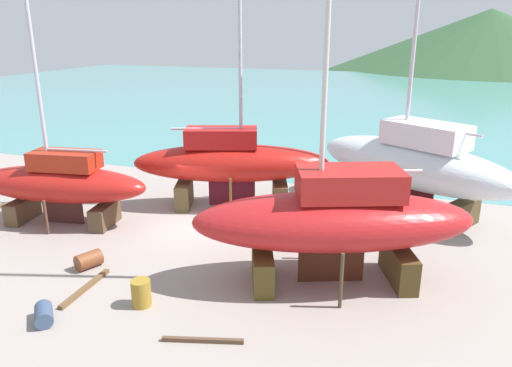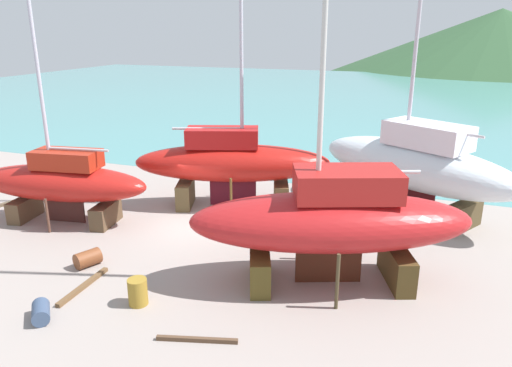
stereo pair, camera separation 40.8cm
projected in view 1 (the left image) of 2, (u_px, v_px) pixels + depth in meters
name	position (u px, v px, depth m)	size (l,w,h in m)	color
ground_plane	(153.00, 258.00, 19.30)	(44.70, 44.70, 0.00)	gray
sea_water	(348.00, 97.00, 64.41)	(130.99, 77.93, 0.01)	teal
headland_hill	(484.00, 68.00, 110.76)	(132.62, 132.62, 25.53)	#2F5331
sailboat_mid_port	(60.00, 183.00, 22.17)	(8.61, 3.75, 13.54)	brown
sailboat_small_center	(231.00, 162.00, 24.18)	(10.08, 5.61, 16.81)	brown
sailboat_far_slipway	(334.00, 220.00, 16.81)	(10.30, 6.50, 15.10)	#50421B
sailboat_large_starboard	(413.00, 163.00, 23.33)	(10.74, 8.11, 16.49)	#552E20
barrel_ochre	(71.00, 183.00, 27.31)	(0.55, 0.55, 0.75)	#281F2A
barrel_rust_far	(141.00, 293.00, 15.87)	(0.64, 0.64, 0.91)	olive
barrel_tipped_center	(44.00, 314.00, 15.01)	(0.54, 0.54, 0.94)	#394C6B
barrel_by_slipway	(89.00, 260.00, 18.44)	(0.62, 0.62, 0.93)	brown
timber_short_skew	(85.00, 288.00, 16.92)	(2.68, 0.18, 0.14)	brown
timber_plank_near	(203.00, 340.00, 14.10)	(2.40, 0.12, 0.13)	brown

